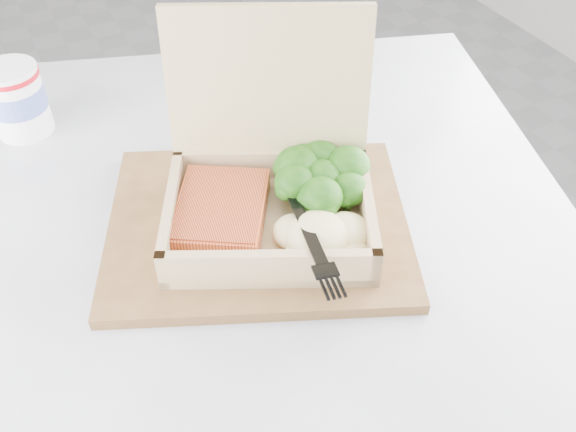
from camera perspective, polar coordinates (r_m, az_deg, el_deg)
name	(u,v)px	position (r m, az deg, el deg)	size (l,w,h in m)	color
floor	(43,328)	(1.62, -20.97, -9.32)	(4.00, 4.00, 0.00)	gray
cafe_table	(231,337)	(0.83, -5.11, -10.63)	(0.99, 0.99, 0.73)	black
serving_tray	(258,224)	(0.69, -2.68, -0.71)	(0.32, 0.25, 0.01)	brown
takeout_container	(269,174)	(0.66, -1.67, 3.73)	(0.27, 0.26, 0.20)	tan
salmon_fillet	(221,212)	(0.66, -5.96, 0.36)	(0.09, 0.12, 0.02)	orange
broccoli_pile	(323,184)	(0.68, 3.09, 2.90)	(0.11, 0.11, 0.04)	#337019
mashed_potatoes	(318,235)	(0.63, 2.70, -1.71)	(0.10, 0.09, 0.04)	beige
plastic_fork	(302,215)	(0.63, 1.22, 0.12)	(0.05, 0.16, 0.02)	black
paper_cup	(16,98)	(0.87, -23.00, 9.63)	(0.07, 0.07, 0.09)	white
receipt	(228,129)	(0.84, -5.32, 7.74)	(0.08, 0.14, 0.00)	white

